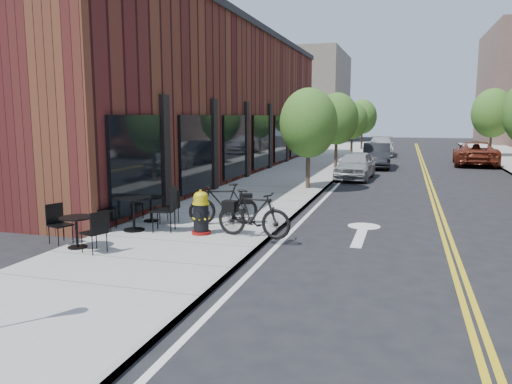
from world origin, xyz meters
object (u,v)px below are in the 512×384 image
(bicycle_left, at_px, (223,204))
(parked_car_c, at_px, (381,146))
(parked_car_a, at_px, (355,165))
(parked_car_b, at_px, (376,156))
(bistro_set_a, at_px, (77,228))
(bicycle_right, at_px, (253,214))
(bistro_set_c, at_px, (151,205))
(fire_hydrant, at_px, (201,213))
(parked_car_far, at_px, (475,153))
(bistro_set_b, at_px, (133,209))

(bicycle_left, distance_m, parked_car_c, 25.68)
(parked_car_a, xyz_separation_m, parked_car_b, (0.63, 5.43, 0.03))
(bistro_set_a, distance_m, parked_car_a, 14.98)
(bicycle_right, xyz_separation_m, bistro_set_c, (-3.11, 0.91, -0.12))
(bicycle_right, bearing_deg, parked_car_c, 4.98)
(fire_hydrant, distance_m, bicycle_left, 1.14)
(bistro_set_a, relative_size, parked_car_far, 0.32)
(fire_hydrant, xyz_separation_m, bistro_set_c, (-1.83, 0.94, -0.07))
(bistro_set_a, xyz_separation_m, parked_car_b, (5.03, 19.74, 0.12))
(bistro_set_a, relative_size, parked_car_a, 0.43)
(bistro_set_c, xyz_separation_m, parked_car_a, (4.21, 11.46, 0.10))
(bistro_set_a, height_order, parked_car_a, parked_car_a)
(fire_hydrant, xyz_separation_m, bistro_set_b, (-1.69, -0.16, 0.05))
(bicycle_right, height_order, parked_car_c, parked_car_c)
(fire_hydrant, xyz_separation_m, bistro_set_a, (-2.02, -1.91, -0.06))
(parked_car_c, distance_m, parked_car_far, 8.05)
(bicycle_left, distance_m, bistro_set_c, 1.98)
(bistro_set_c, distance_m, parked_car_far, 22.49)
(parked_car_b, relative_size, parked_car_c, 0.87)
(bicycle_left, relative_size, bistro_set_c, 1.09)
(bicycle_left, xyz_separation_m, parked_car_b, (2.87, 16.70, 0.03))
(bistro_set_b, xyz_separation_m, parked_car_far, (10.16, 21.09, 0.04))
(fire_hydrant, height_order, parked_car_b, parked_car_b)
(bistro_set_b, bearing_deg, fire_hydrant, -7.14)
(bicycle_left, bearing_deg, parked_car_a, 146.25)
(fire_hydrant, relative_size, bicycle_right, 0.58)
(bicycle_right, height_order, parked_car_b, parked_car_b)
(fire_hydrant, relative_size, bicycle_left, 0.60)
(bistro_set_a, distance_m, parked_car_far, 25.14)
(bistro_set_c, distance_m, parked_car_b, 17.57)
(bistro_set_a, bearing_deg, parked_car_b, 95.33)
(fire_hydrant, xyz_separation_m, parked_car_c, (2.82, 26.67, 0.07))
(fire_hydrant, bearing_deg, parked_car_b, 71.13)
(fire_hydrant, relative_size, parked_car_a, 0.28)
(bicycle_left, height_order, bicycle_right, bicycle_right)
(bicycle_right, relative_size, parked_car_c, 0.38)
(bicycle_left, height_order, parked_car_a, parked_car_a)
(bicycle_left, relative_size, parked_car_b, 0.43)
(bicycle_right, relative_size, bistro_set_c, 1.13)
(fire_hydrant, distance_m, parked_car_b, 18.08)
(parked_car_far, bearing_deg, parked_car_b, 32.79)
(bicycle_left, bearing_deg, bistro_set_a, -57.83)
(parked_car_far, bearing_deg, bistro_set_b, 67.44)
(bistro_set_b, bearing_deg, bistro_set_a, -113.17)
(bicycle_right, relative_size, parked_car_far, 0.36)
(parked_car_c, bearing_deg, parked_car_a, -92.35)
(fire_hydrant, distance_m, bicycle_right, 1.28)
(parked_car_a, relative_size, parked_car_far, 0.75)
(bicycle_right, distance_m, parked_car_c, 26.68)
(parked_car_c, xyz_separation_m, parked_car_far, (5.65, -5.74, 0.02))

